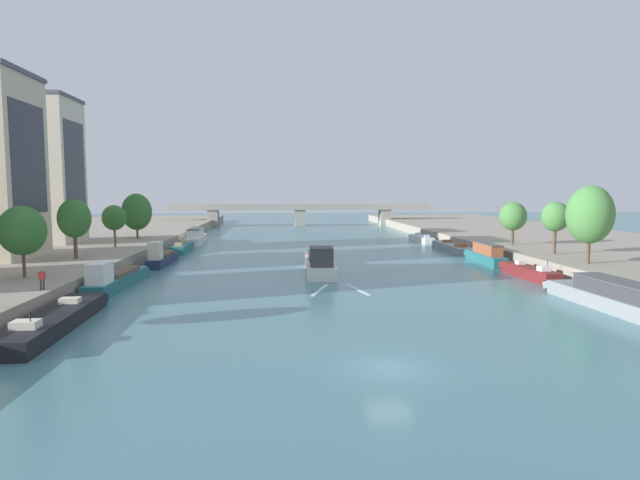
{
  "coord_description": "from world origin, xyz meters",
  "views": [
    {
      "loc": [
        -5.85,
        -26.58,
        9.41
      ],
      "look_at": [
        0.0,
        46.45,
        2.52
      ],
      "focal_mm": 29.16,
      "sensor_mm": 36.0,
      "label": 1
    }
  ],
  "objects_px": {
    "moored_boat_left_end": "(55,320)",
    "tree_left_second": "(114,218)",
    "barge_midriver": "(319,262)",
    "tree_left_third": "(74,219)",
    "moored_boat_right_lone": "(452,247)",
    "tree_left_distant": "(137,212)",
    "tree_right_nearest": "(513,216)",
    "bridge_far": "(300,212)",
    "moored_boat_right_upstream": "(529,272)",
    "tree_left_nearest": "(22,231)",
    "tree_right_by_lamp": "(555,217)",
    "moored_boat_right_downstream": "(486,255)",
    "moored_boat_right_near": "(619,299)",
    "moored_boat_left_gap_after": "(162,258)",
    "person_on_quay": "(42,278)",
    "moored_boat_right_end": "(421,238)",
    "tree_right_second": "(590,215)",
    "moored_boat_left_far": "(115,279)",
    "moored_boat_left_midway": "(196,237)",
    "moored_boat_left_downstream": "(182,248)"
  },
  "relations": [
    {
      "from": "barge_midriver",
      "to": "moored_boat_right_upstream",
      "type": "height_order",
      "value": "barge_midriver"
    },
    {
      "from": "moored_boat_right_upstream",
      "to": "tree_left_nearest",
      "type": "relative_size",
      "value": 1.73
    },
    {
      "from": "moored_boat_left_downstream",
      "to": "moored_boat_right_near",
      "type": "relative_size",
      "value": 0.63
    },
    {
      "from": "moored_boat_right_lone",
      "to": "tree_left_distant",
      "type": "distance_m",
      "value": 51.27
    },
    {
      "from": "moored_boat_right_end",
      "to": "tree_left_nearest",
      "type": "height_order",
      "value": "tree_left_nearest"
    },
    {
      "from": "tree_left_nearest",
      "to": "moored_boat_right_near",
      "type": "bearing_deg",
      "value": -10.6
    },
    {
      "from": "tree_left_third",
      "to": "moored_boat_left_far",
      "type": "bearing_deg",
      "value": -52.48
    },
    {
      "from": "tree_right_nearest",
      "to": "person_on_quay",
      "type": "distance_m",
      "value": 59.87
    },
    {
      "from": "moored_boat_right_end",
      "to": "tree_left_second",
      "type": "relative_size",
      "value": 2.02
    },
    {
      "from": "moored_boat_left_end",
      "to": "tree_left_second",
      "type": "height_order",
      "value": "tree_left_second"
    },
    {
      "from": "bridge_far",
      "to": "moored_boat_right_near",
      "type": "bearing_deg",
      "value": -78.61
    },
    {
      "from": "moored_boat_right_end",
      "to": "moored_boat_right_downstream",
      "type": "bearing_deg",
      "value": -89.44
    },
    {
      "from": "person_on_quay",
      "to": "bridge_far",
      "type": "bearing_deg",
      "value": 76.36
    },
    {
      "from": "moored_boat_left_midway",
      "to": "person_on_quay",
      "type": "bearing_deg",
      "value": -93.67
    },
    {
      "from": "moored_boat_left_far",
      "to": "moored_boat_right_lone",
      "type": "height_order",
      "value": "moored_boat_left_far"
    },
    {
      "from": "moored_boat_left_gap_after",
      "to": "person_on_quay",
      "type": "height_order",
      "value": "person_on_quay"
    },
    {
      "from": "moored_boat_left_gap_after",
      "to": "tree_left_distant",
      "type": "xyz_separation_m",
      "value": [
        -8.09,
        19.37,
        5.11
      ]
    },
    {
      "from": "moored_boat_right_end",
      "to": "tree_right_second",
      "type": "xyz_separation_m",
      "value": [
        5.82,
        -43.49,
        6.42
      ]
    },
    {
      "from": "moored_boat_left_gap_after",
      "to": "tree_right_second",
      "type": "distance_m",
      "value": 50.3
    },
    {
      "from": "moored_boat_left_downstream",
      "to": "moored_boat_right_upstream",
      "type": "height_order",
      "value": "moored_boat_right_upstream"
    },
    {
      "from": "moored_boat_right_upstream",
      "to": "moored_boat_right_lone",
      "type": "distance_m",
      "value": 26.19
    },
    {
      "from": "moored_boat_right_lone",
      "to": "person_on_quay",
      "type": "bearing_deg",
      "value": -139.83
    },
    {
      "from": "moored_boat_right_near",
      "to": "tree_left_distant",
      "type": "height_order",
      "value": "tree_left_distant"
    },
    {
      "from": "moored_boat_left_midway",
      "to": "tree_left_nearest",
      "type": "height_order",
      "value": "tree_left_nearest"
    },
    {
      "from": "moored_boat_left_gap_after",
      "to": "tree_right_second",
      "type": "xyz_separation_m",
      "value": [
        47.54,
        -15.28,
        6.01
      ]
    },
    {
      "from": "moored_boat_left_end",
      "to": "moored_boat_right_end",
      "type": "height_order",
      "value": "moored_boat_left_end"
    },
    {
      "from": "tree_left_second",
      "to": "tree_right_by_lamp",
      "type": "height_order",
      "value": "tree_right_by_lamp"
    },
    {
      "from": "moored_boat_right_downstream",
      "to": "tree_left_second",
      "type": "height_order",
      "value": "tree_left_second"
    },
    {
      "from": "moored_boat_right_near",
      "to": "tree_left_nearest",
      "type": "bearing_deg",
      "value": 169.4
    },
    {
      "from": "barge_midriver",
      "to": "tree_right_nearest",
      "type": "height_order",
      "value": "tree_right_nearest"
    },
    {
      "from": "tree_right_by_lamp",
      "to": "moored_boat_left_midway",
      "type": "bearing_deg",
      "value": 144.46
    },
    {
      "from": "barge_midriver",
      "to": "tree_left_third",
      "type": "xyz_separation_m",
      "value": [
        -27.81,
        -0.17,
        5.3
      ]
    },
    {
      "from": "moored_boat_left_far",
      "to": "tree_right_second",
      "type": "relative_size",
      "value": 1.7
    },
    {
      "from": "tree_right_nearest",
      "to": "bridge_far",
      "type": "relative_size",
      "value": 0.09
    },
    {
      "from": "tree_right_by_lamp",
      "to": "barge_midriver",
      "type": "bearing_deg",
      "value": 179.16
    },
    {
      "from": "moored_boat_left_midway",
      "to": "moored_boat_right_end",
      "type": "relative_size",
      "value": 1.22
    },
    {
      "from": "tree_left_distant",
      "to": "tree_left_nearest",
      "type": "bearing_deg",
      "value": -89.04
    },
    {
      "from": "moored_boat_left_downstream",
      "to": "moored_boat_right_upstream",
      "type": "distance_m",
      "value": 50.57
    },
    {
      "from": "moored_boat_left_end",
      "to": "moored_boat_left_gap_after",
      "type": "bearing_deg",
      "value": 89.17
    },
    {
      "from": "moored_boat_left_end",
      "to": "barge_midriver",
      "type": "bearing_deg",
      "value": 50.54
    },
    {
      "from": "moored_boat_left_end",
      "to": "tree_left_second",
      "type": "relative_size",
      "value": 2.68
    },
    {
      "from": "barge_midriver",
      "to": "person_on_quay",
      "type": "xyz_separation_m",
      "value": [
        -23.11,
        -19.47,
        1.71
      ]
    },
    {
      "from": "barge_midriver",
      "to": "tree_left_second",
      "type": "height_order",
      "value": "tree_left_second"
    },
    {
      "from": "tree_left_second",
      "to": "tree_right_second",
      "type": "height_order",
      "value": "tree_right_second"
    },
    {
      "from": "moored_boat_left_downstream",
      "to": "tree_left_third",
      "type": "relative_size",
      "value": 1.55
    },
    {
      "from": "moored_boat_right_upstream",
      "to": "moored_boat_right_near",
      "type": "bearing_deg",
      "value": -91.86
    },
    {
      "from": "moored_boat_left_end",
      "to": "person_on_quay",
      "type": "xyz_separation_m",
      "value": [
        -2.93,
        5.05,
        2.13
      ]
    },
    {
      "from": "tree_left_third",
      "to": "tree_left_distant",
      "type": "height_order",
      "value": "tree_left_distant"
    },
    {
      "from": "moored_boat_left_downstream",
      "to": "moored_boat_right_near",
      "type": "distance_m",
      "value": 60.41
    },
    {
      "from": "moored_boat_left_gap_after",
      "to": "tree_left_nearest",
      "type": "xyz_separation_m",
      "value": [
        -7.43,
        -20.12,
        5.03
      ]
    }
  ]
}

